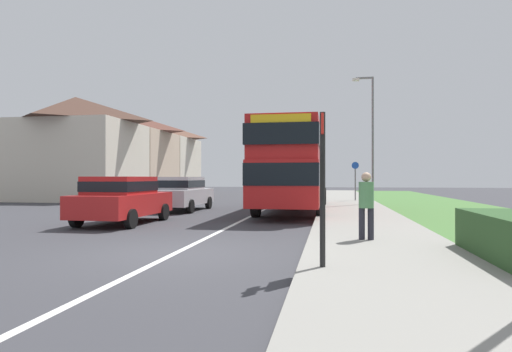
% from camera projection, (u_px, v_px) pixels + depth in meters
% --- Properties ---
extents(ground_plane, '(120.00, 120.00, 0.00)m').
position_uv_depth(ground_plane, '(176.00, 253.00, 8.75)').
color(ground_plane, '#38383D').
extents(lane_marking_centre, '(0.14, 60.00, 0.01)m').
position_uv_depth(lane_marking_centre, '(249.00, 217.00, 16.63)').
color(lane_marking_centre, silver).
rests_on(lane_marking_centre, ground_plane).
extents(pavement_near_side, '(3.20, 68.00, 0.12)m').
position_uv_depth(pavement_near_side, '(364.00, 223.00, 13.94)').
color(pavement_near_side, gray).
rests_on(pavement_near_side, ground_plane).
extents(grass_verge_seaward, '(6.00, 68.00, 0.08)m').
position_uv_depth(grass_verge_seaward, '(507.00, 226.00, 13.20)').
color(grass_verge_seaward, '#477538').
rests_on(grass_verge_seaward, ground_plane).
extents(double_decker_bus, '(2.80, 11.16, 3.70)m').
position_uv_depth(double_decker_bus, '(294.00, 164.00, 19.52)').
color(double_decker_bus, red).
rests_on(double_decker_bus, ground_plane).
extents(parked_car_red, '(2.00, 4.20, 1.58)m').
position_uv_depth(parked_car_red, '(123.00, 198.00, 14.29)').
color(parked_car_red, '#B21E1E').
rests_on(parked_car_red, ground_plane).
extents(parked_car_silver, '(2.00, 4.52, 1.57)m').
position_uv_depth(parked_car_silver, '(181.00, 192.00, 19.88)').
color(parked_car_silver, '#B7B7BC').
rests_on(parked_car_silver, ground_plane).
extents(pedestrian_at_stop, '(0.34, 0.34, 1.67)m').
position_uv_depth(pedestrian_at_stop, '(366.00, 202.00, 9.83)').
color(pedestrian_at_stop, '#23232D').
rests_on(pedestrian_at_stop, ground_plane).
extents(bus_stop_sign, '(0.09, 0.52, 2.60)m').
position_uv_depth(bus_stop_sign, '(323.00, 178.00, 6.87)').
color(bus_stop_sign, black).
rests_on(bus_stop_sign, ground_plane).
extents(cycle_route_sign, '(0.44, 0.08, 2.52)m').
position_uv_depth(cycle_route_sign, '(355.00, 179.00, 26.70)').
color(cycle_route_sign, slate).
rests_on(cycle_route_sign, ground_plane).
extents(street_lamp_mid, '(1.14, 0.20, 7.04)m').
position_uv_depth(street_lamp_mid, '(371.00, 131.00, 23.33)').
color(street_lamp_mid, slate).
rests_on(street_lamp_mid, ground_plane).
extents(house_terrace_far_side, '(7.98, 19.14, 7.06)m').
position_uv_depth(house_terrace_far_side, '(121.00, 154.00, 35.57)').
color(house_terrace_far_side, beige).
rests_on(house_terrace_far_side, ground_plane).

